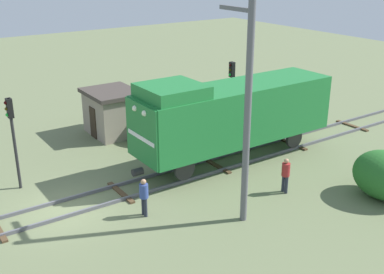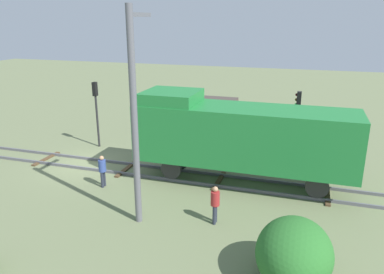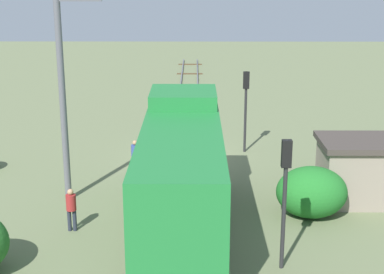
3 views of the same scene
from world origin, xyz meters
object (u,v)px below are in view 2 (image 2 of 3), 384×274
at_px(locomotive, 240,134).
at_px(relay_hut, 213,119).
at_px(traffic_signal_mid, 297,116).
at_px(worker_near_track, 102,169).
at_px(catenary_mast, 135,115).
at_px(traffic_signal_near, 96,103).
at_px(worker_by_signal, 215,202).

height_order(locomotive, relay_hut, locomotive).
relative_size(traffic_signal_mid, worker_near_track, 2.63).
relative_size(locomotive, traffic_signal_mid, 2.59).
bearing_deg(locomotive, catenary_mast, -34.16).
bearing_deg(traffic_signal_near, locomotive, 72.59).
distance_m(traffic_signal_near, relay_hut, 8.33).
bearing_deg(traffic_signal_mid, worker_by_signal, -20.49).
bearing_deg(worker_by_signal, locomotive, -18.49).
distance_m(locomotive, traffic_signal_mid, 4.32).
xyz_separation_m(traffic_signal_near, worker_near_track, (5.60, 3.61, -2.06)).
distance_m(catenary_mast, relay_hut, 12.88).
bearing_deg(catenary_mast, traffic_signal_near, -139.92).
distance_m(worker_near_track, catenary_mast, 5.54).
distance_m(traffic_signal_near, worker_by_signal, 12.62).
relative_size(traffic_signal_near, traffic_signal_mid, 0.98).
bearing_deg(worker_by_signal, traffic_signal_mid, -36.42).
relative_size(locomotive, worker_by_signal, 6.82).
relative_size(worker_by_signal, relay_hut, 0.49).
xyz_separation_m(traffic_signal_mid, worker_by_signal, (7.60, -2.84, -2.10)).
xyz_separation_m(locomotive, traffic_signal_near, (-3.20, -10.21, 0.28)).
bearing_deg(locomotive, worker_near_track, -70.01).
bearing_deg(catenary_mast, traffic_signal_mid, 144.25).
bearing_deg(worker_near_track, worker_by_signal, 151.74).
relative_size(traffic_signal_mid, relay_hut, 1.28).
xyz_separation_m(locomotive, traffic_signal_mid, (-3.40, 2.65, 0.33)).
bearing_deg(locomotive, traffic_signal_mid, 142.04).
relative_size(worker_near_track, catenary_mast, 0.19).
bearing_deg(relay_hut, traffic_signal_near, -58.22).
distance_m(locomotive, catenary_mast, 6.28).
distance_m(traffic_signal_mid, worker_by_signal, 8.38).
xyz_separation_m(locomotive, worker_by_signal, (4.20, -0.19, -1.78)).
xyz_separation_m(worker_near_track, worker_by_signal, (1.80, 6.41, 0.00)).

